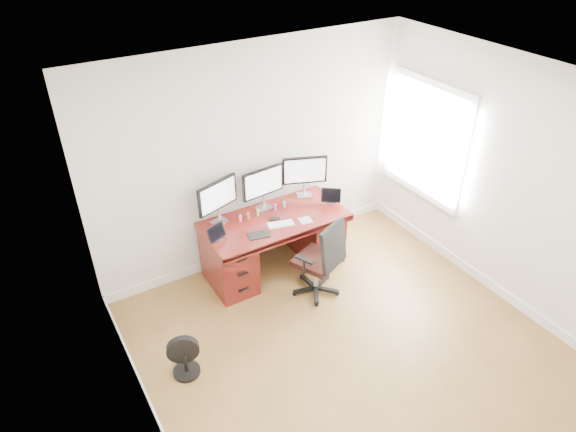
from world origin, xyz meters
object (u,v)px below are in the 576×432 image
desk (274,241)px  keyboard (281,224)px  floor_fan (185,357)px  monitor_center (263,184)px  office_chair (320,270)px

desk → keyboard: 0.40m
desk → keyboard: (-0.01, -0.18, 0.36)m
floor_fan → monitor_center: size_ratio=0.84×
desk → keyboard: keyboard is taller
office_chair → floor_fan: office_chair is taller
floor_fan → monitor_center: 2.16m
floor_fan → keyboard: (1.54, 0.80, 0.53)m
desk → floor_fan: 1.85m
office_chair → floor_fan: 1.80m
keyboard → monitor_center: bearing=102.4°
desk → office_chair: (0.22, -0.67, -0.08)m
desk → keyboard: bearing=-92.4°
monitor_center → office_chair: bearing=-82.0°
floor_fan → office_chair: bearing=28.0°
desk → office_chair: size_ratio=1.72×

